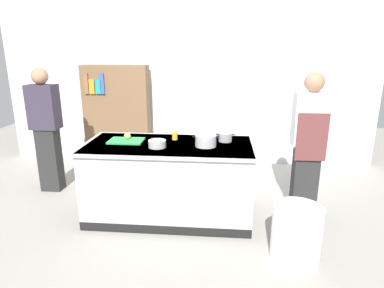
{
  "coord_description": "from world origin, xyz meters",
  "views": [
    {
      "loc": [
        0.59,
        -3.61,
        1.96
      ],
      "look_at": [
        0.25,
        0.2,
        0.85
      ],
      "focal_mm": 30.85,
      "sensor_mm": 36.0,
      "label": 1
    }
  ],
  "objects_px": {
    "juice_cup": "(175,136)",
    "onion": "(127,136)",
    "person_guest": "(46,128)",
    "trash_bin": "(296,233)",
    "person_chef": "(308,144)",
    "bookshelf": "(117,116)",
    "mixing_bowl": "(157,144)",
    "stock_pot": "(206,141)",
    "sauce_pan": "(225,137)"
  },
  "relations": [
    {
      "from": "juice_cup",
      "to": "onion",
      "type": "bearing_deg",
      "value": -170.4
    },
    {
      "from": "person_guest",
      "to": "trash_bin",
      "type": "bearing_deg",
      "value": 50.89
    },
    {
      "from": "onion",
      "to": "trash_bin",
      "type": "bearing_deg",
      "value": -25.09
    },
    {
      "from": "juice_cup",
      "to": "trash_bin",
      "type": "distance_m",
      "value": 1.75
    },
    {
      "from": "trash_bin",
      "to": "person_chef",
      "type": "height_order",
      "value": "person_chef"
    },
    {
      "from": "trash_bin",
      "to": "person_guest",
      "type": "xyz_separation_m",
      "value": [
        -3.13,
        1.36,
        0.64
      ]
    },
    {
      "from": "juice_cup",
      "to": "trash_bin",
      "type": "xyz_separation_m",
      "value": [
        1.29,
        -0.96,
        -0.68
      ]
    },
    {
      "from": "bookshelf",
      "to": "person_guest",
      "type": "bearing_deg",
      "value": -117.47
    },
    {
      "from": "onion",
      "to": "mixing_bowl",
      "type": "height_order",
      "value": "onion"
    },
    {
      "from": "trash_bin",
      "to": "person_chef",
      "type": "relative_size",
      "value": 0.32
    },
    {
      "from": "onion",
      "to": "juice_cup",
      "type": "height_order",
      "value": "same"
    },
    {
      "from": "juice_cup",
      "to": "person_guest",
      "type": "relative_size",
      "value": 0.06
    },
    {
      "from": "stock_pot",
      "to": "sauce_pan",
      "type": "distance_m",
      "value": 0.31
    },
    {
      "from": "onion",
      "to": "bookshelf",
      "type": "distance_m",
      "value": 1.82
    },
    {
      "from": "mixing_bowl",
      "to": "bookshelf",
      "type": "height_order",
      "value": "bookshelf"
    },
    {
      "from": "stock_pot",
      "to": "trash_bin",
      "type": "xyz_separation_m",
      "value": [
        0.91,
        -0.72,
        -0.69
      ]
    },
    {
      "from": "onion",
      "to": "mixing_bowl",
      "type": "bearing_deg",
      "value": -30.55
    },
    {
      "from": "person_chef",
      "to": "person_guest",
      "type": "xyz_separation_m",
      "value": [
        -3.39,
        0.49,
        -0.0
      ]
    },
    {
      "from": "person_chef",
      "to": "sauce_pan",
      "type": "bearing_deg",
      "value": 86.0
    },
    {
      "from": "person_guest",
      "to": "stock_pot",
      "type": "bearing_deg",
      "value": 58.25
    },
    {
      "from": "onion",
      "to": "sauce_pan",
      "type": "xyz_separation_m",
      "value": [
        1.16,
        0.07,
        -0.01
      ]
    },
    {
      "from": "onion",
      "to": "bookshelf",
      "type": "xyz_separation_m",
      "value": [
        -0.66,
        1.69,
        -0.11
      ]
    },
    {
      "from": "trash_bin",
      "to": "bookshelf",
      "type": "xyz_separation_m",
      "value": [
        -2.51,
        2.56,
        0.58
      ]
    },
    {
      "from": "onion",
      "to": "stock_pot",
      "type": "bearing_deg",
      "value": -8.83
    },
    {
      "from": "onion",
      "to": "person_chef",
      "type": "bearing_deg",
      "value": 0.32
    },
    {
      "from": "onion",
      "to": "bookshelf",
      "type": "bearing_deg",
      "value": 111.4
    },
    {
      "from": "stock_pot",
      "to": "person_guest",
      "type": "relative_size",
      "value": 0.18
    },
    {
      "from": "bookshelf",
      "to": "juice_cup",
      "type": "bearing_deg",
      "value": -52.67
    },
    {
      "from": "person_chef",
      "to": "person_guest",
      "type": "distance_m",
      "value": 3.43
    },
    {
      "from": "juice_cup",
      "to": "person_chef",
      "type": "height_order",
      "value": "person_chef"
    },
    {
      "from": "juice_cup",
      "to": "bookshelf",
      "type": "relative_size",
      "value": 0.06
    },
    {
      "from": "onion",
      "to": "stock_pot",
      "type": "xyz_separation_m",
      "value": [
        0.94,
        -0.15,
        0.01
      ]
    },
    {
      "from": "mixing_bowl",
      "to": "juice_cup",
      "type": "bearing_deg",
      "value": 65.47
    },
    {
      "from": "sauce_pan",
      "to": "mixing_bowl",
      "type": "xyz_separation_m",
      "value": [
        -0.76,
        -0.31,
        -0.01
      ]
    },
    {
      "from": "trash_bin",
      "to": "person_chef",
      "type": "distance_m",
      "value": 1.12
    },
    {
      "from": "trash_bin",
      "to": "person_chef",
      "type": "bearing_deg",
      "value": 73.39
    },
    {
      "from": "stock_pot",
      "to": "person_guest",
      "type": "xyz_separation_m",
      "value": [
        -2.23,
        0.65,
        -0.05
      ]
    },
    {
      "from": "onion",
      "to": "bookshelf",
      "type": "height_order",
      "value": "bookshelf"
    },
    {
      "from": "onion",
      "to": "juice_cup",
      "type": "relative_size",
      "value": 0.79
    },
    {
      "from": "stock_pot",
      "to": "trash_bin",
      "type": "relative_size",
      "value": 0.56
    },
    {
      "from": "person_guest",
      "to": "person_chef",
      "type": "bearing_deg",
      "value": 66.25
    },
    {
      "from": "stock_pot",
      "to": "person_guest",
      "type": "height_order",
      "value": "person_guest"
    },
    {
      "from": "sauce_pan",
      "to": "person_guest",
      "type": "height_order",
      "value": "person_guest"
    },
    {
      "from": "bookshelf",
      "to": "stock_pot",
      "type": "bearing_deg",
      "value": -48.91
    },
    {
      "from": "onion",
      "to": "sauce_pan",
      "type": "relative_size",
      "value": 0.35
    },
    {
      "from": "stock_pot",
      "to": "mixing_bowl",
      "type": "xyz_separation_m",
      "value": [
        -0.54,
        -0.09,
        -0.02
      ]
    },
    {
      "from": "mixing_bowl",
      "to": "onion",
      "type": "bearing_deg",
      "value": 149.45
    },
    {
      "from": "bookshelf",
      "to": "mixing_bowl",
      "type": "bearing_deg",
      "value": -61.07
    },
    {
      "from": "onion",
      "to": "stock_pot",
      "type": "distance_m",
      "value": 0.95
    },
    {
      "from": "stock_pot",
      "to": "juice_cup",
      "type": "height_order",
      "value": "stock_pot"
    }
  ]
}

